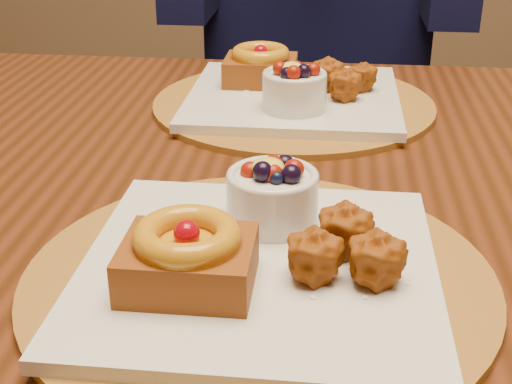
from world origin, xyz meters
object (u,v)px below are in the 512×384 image
at_px(dining_table, 279,234).
at_px(chair_far, 336,116).
at_px(place_setting_near, 257,257).
at_px(place_setting_far, 292,92).

xyz_separation_m(dining_table, chair_far, (0.06, 0.85, -0.16)).
bearing_deg(dining_table, chair_far, 85.78).
distance_m(dining_table, chair_far, 0.87).
xyz_separation_m(place_setting_near, place_setting_far, (-0.00, 0.43, 0.00)).
relative_size(place_setting_near, chair_far, 0.40).
height_order(place_setting_far, chair_far, chair_far).
bearing_deg(place_setting_far, place_setting_near, -89.99).
bearing_deg(chair_far, dining_table, -117.40).
bearing_deg(place_setting_far, dining_table, -89.46).
bearing_deg(chair_far, place_setting_near, -116.65).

